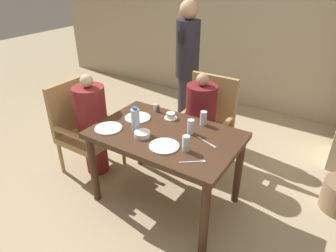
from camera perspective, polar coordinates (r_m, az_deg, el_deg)
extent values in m
plane|color=tan|center=(3.07, -0.43, -13.75)|extent=(16.00, 16.00, 0.00)
cube|color=tan|center=(4.71, 18.02, 19.21)|extent=(8.00, 0.06, 2.80)
cube|color=#422819|center=(2.63, -0.49, -1.80)|extent=(1.28, 0.83, 0.05)
cylinder|color=#422819|center=(2.94, -13.99, -8.03)|extent=(0.07, 0.07, 0.71)
cylinder|color=#422819|center=(2.40, 6.96, -17.23)|extent=(0.07, 0.07, 0.71)
cylinder|color=#422819|center=(3.36, -5.50, -2.11)|extent=(0.07, 0.07, 0.71)
cylinder|color=#422819|center=(2.90, 13.25, -8.39)|extent=(0.07, 0.07, 0.71)
cube|color=#A88451|center=(3.35, -14.57, -1.96)|extent=(0.54, 0.54, 0.07)
cube|color=#A88451|center=(3.39, -18.17, 3.75)|extent=(0.05, 0.54, 0.55)
cube|color=#A88451|center=(3.43, -11.91, 2.06)|extent=(0.49, 0.04, 0.04)
cube|color=#A88451|center=(3.14, -18.16, -1.46)|extent=(0.49, 0.04, 0.04)
cylinder|color=#A88451|center=(3.46, -8.49, -4.58)|extent=(0.04, 0.04, 0.38)
cylinder|color=#A88451|center=(3.19, -14.12, -8.51)|extent=(0.04, 0.04, 0.38)
cylinder|color=#A88451|center=(3.76, -14.12, -2.32)|extent=(0.04, 0.04, 0.38)
cylinder|color=#A88451|center=(3.51, -19.70, -5.68)|extent=(0.04, 0.04, 0.38)
cylinder|color=maroon|center=(3.41, -13.48, -4.99)|extent=(0.24, 0.24, 0.45)
cylinder|color=maroon|center=(3.17, -14.49, 2.56)|extent=(0.32, 0.32, 0.55)
sphere|color=beige|center=(3.04, -15.27, 8.31)|extent=(0.13, 0.13, 0.13)
cube|color=#A88451|center=(3.35, 6.48, -1.09)|extent=(0.54, 0.54, 0.07)
cube|color=#A88451|center=(3.42, 8.67, 5.17)|extent=(0.54, 0.05, 0.55)
cube|color=#A88451|center=(3.19, 10.65, 0.13)|extent=(0.04, 0.49, 0.04)
cube|color=#A88451|center=(3.38, 2.83, 2.32)|extent=(0.04, 0.49, 0.04)
cylinder|color=#A88451|center=(3.21, 8.18, -7.54)|extent=(0.04, 0.04, 0.38)
cylinder|color=#A88451|center=(3.39, 0.77, -5.02)|extent=(0.04, 0.04, 0.38)
cylinder|color=#A88451|center=(3.58, 11.48, -3.62)|extent=(0.04, 0.04, 0.38)
cylinder|color=#A88451|center=(3.75, 4.67, -1.55)|extent=(0.04, 0.04, 0.38)
cylinder|color=maroon|center=(3.41, 5.85, -4.29)|extent=(0.24, 0.24, 0.45)
cylinder|color=maroon|center=(3.17, 6.29, 3.18)|extent=(0.32, 0.32, 0.53)
sphere|color=tan|center=(3.04, 6.62, 8.80)|extent=(0.13, 0.13, 0.13)
cylinder|color=#2D2D33|center=(4.02, 3.44, 4.12)|extent=(0.22, 0.22, 0.80)
cylinder|color=#23232D|center=(3.78, 3.77, 14.43)|extent=(0.29, 0.29, 0.68)
sphere|color=tan|center=(3.69, 4.01, 21.26)|extent=(0.22, 0.22, 0.22)
cube|color=black|center=(3.59, 2.44, 16.51)|extent=(0.07, 0.01, 0.14)
cylinder|color=white|center=(2.88, -5.80, 1.60)|extent=(0.25, 0.25, 0.01)
cylinder|color=white|center=(2.73, -11.28, -0.42)|extent=(0.25, 0.25, 0.01)
cylinder|color=white|center=(2.42, -0.74, -3.83)|extent=(0.25, 0.25, 0.01)
cylinder|color=white|center=(2.86, 0.52, 1.54)|extent=(0.12, 0.12, 0.01)
cylinder|color=white|center=(2.85, 0.52, 2.06)|extent=(0.08, 0.08, 0.05)
cylinder|color=white|center=(2.56, -4.93, -1.56)|extent=(0.14, 0.14, 0.04)
cylinder|color=silver|center=(2.62, -6.22, 1.10)|extent=(0.07, 0.07, 0.21)
cylinder|color=#3359B2|center=(2.57, -6.35, 3.37)|extent=(0.04, 0.04, 0.02)
cylinder|color=silver|center=(2.59, 4.36, -0.13)|extent=(0.06, 0.06, 0.13)
cylinder|color=silver|center=(2.35, 3.46, -3.33)|extent=(0.06, 0.06, 0.13)
cylinder|color=silver|center=(2.74, 6.76, 1.50)|extent=(0.06, 0.06, 0.13)
cylinder|color=white|center=(2.99, -2.47, 3.53)|extent=(0.03, 0.03, 0.07)
cylinder|color=#4C3D2D|center=(2.97, -1.85, 3.32)|extent=(0.03, 0.03, 0.07)
cube|color=silver|center=(2.25, 4.39, -6.84)|extent=(0.15, 0.12, 0.00)
cube|color=silver|center=(2.27, 6.66, -6.71)|extent=(0.04, 0.04, 0.00)
cube|color=silver|center=(2.51, 7.13, -2.92)|extent=(0.17, 0.07, 0.00)
cube|color=silver|center=(2.46, 8.59, -3.78)|extent=(0.06, 0.04, 0.00)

